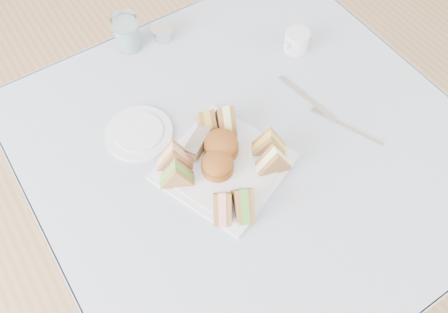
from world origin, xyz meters
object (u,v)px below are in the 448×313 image
table (246,212)px  creamer_jug (296,41)px  water_glass (127,32)px  serving_plate (224,167)px

table → creamer_jug: size_ratio=13.72×
table → creamer_jug: bearing=34.6°
water_glass → creamer_jug: 0.46m
water_glass → creamer_jug: size_ratio=1.55×
serving_plate → water_glass: (-0.00, 0.47, 0.04)m
serving_plate → water_glass: water_glass is taller
water_glass → creamer_jug: (0.38, -0.26, -0.02)m
table → serving_plate: 0.39m
table → water_glass: 0.63m
table → serving_plate: size_ratio=3.49×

